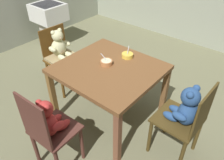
{
  "coord_description": "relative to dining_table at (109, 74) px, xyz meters",
  "views": [
    {
      "loc": [
        1.3,
        -1.51,
        1.99
      ],
      "look_at": [
        0.0,
        0.05,
        0.51
      ],
      "focal_mm": 35.67,
      "sensor_mm": 36.0,
      "label": 1
    }
  ],
  "objects": [
    {
      "name": "porridge_bowl_yellow_far_center",
      "position": [
        0.02,
        0.3,
        0.11
      ],
      "size": [
        0.13,
        0.13,
        0.11
      ],
      "color": "yellow",
      "rests_on": "dining_table"
    },
    {
      "name": "sink_basin",
      "position": [
        -2.05,
        0.75,
        -0.11
      ],
      "size": [
        0.53,
        0.49,
        0.78
      ],
      "color": "#B7B2A8",
      "rests_on": "ground_plane"
    },
    {
      "name": "teddy_chair_near_left",
      "position": [
        -0.87,
        0.04,
        -0.05
      ],
      "size": [
        0.39,
        0.42,
        0.87
      ],
      "rotation": [
        0.0,
        0.0,
        -0.05
      ],
      "color": "#593914",
      "rests_on": "ground_plane"
    },
    {
      "name": "dining_table",
      "position": [
        0.0,
        0.0,
        0.0
      ],
      "size": [
        1.03,
        0.97,
        0.7
      ],
      "color": "brown",
      "rests_on": "ground_plane"
    },
    {
      "name": "teddy_chair_near_right",
      "position": [
        0.89,
        0.02,
        -0.04
      ],
      "size": [
        0.42,
        0.41,
        0.89
      ],
      "rotation": [
        0.0,
        0.0,
        3.11
      ],
      "color": "#483717",
      "rests_on": "ground_plane"
    },
    {
      "name": "ground_plane",
      "position": [
        0.0,
        0.0,
        -0.64
      ],
      "size": [
        5.2,
        5.2,
        0.04
      ],
      "color": "#717051"
    },
    {
      "name": "porridge_bowl_terracotta_center",
      "position": [
        -0.06,
        0.02,
        0.11
      ],
      "size": [
        0.14,
        0.13,
        0.12
      ],
      "color": "#BA7746",
      "rests_on": "dining_table"
    },
    {
      "name": "teddy_chair_near_front",
      "position": [
        0.05,
        -0.85,
        -0.06
      ],
      "size": [
        0.39,
        0.38,
        0.92
      ],
      "rotation": [
        0.0,
        0.0,
        1.62
      ],
      "color": "#522C24",
      "rests_on": "ground_plane"
    }
  ]
}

